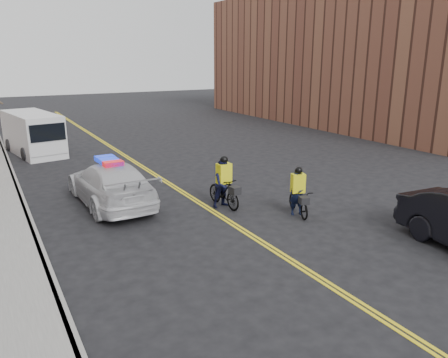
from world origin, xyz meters
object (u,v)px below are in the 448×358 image
at_px(cargo_van, 34,134).
at_px(cyclist_far, 224,187).
at_px(police_cruiser, 110,183).
at_px(cyclist_near, 297,198).

bearing_deg(cargo_van, cyclist_far, -79.44).
height_order(police_cruiser, cyclist_far, cyclist_far).
bearing_deg(cargo_van, police_cruiser, -92.53).
bearing_deg(police_cruiser, cyclist_near, 139.47).
bearing_deg(cyclist_far, police_cruiser, 141.35).
distance_m(cargo_van, cyclist_near, 17.18).
relative_size(cargo_van, cyclist_far, 2.97).
distance_m(cyclist_near, cyclist_far, 2.76).
bearing_deg(cyclist_far, cyclist_near, -52.23).
relative_size(cyclist_near, cyclist_far, 0.96).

